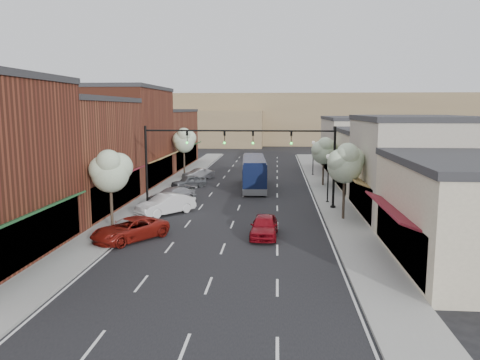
% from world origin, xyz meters
% --- Properties ---
extents(ground, '(160.00, 160.00, 0.00)m').
position_xyz_m(ground, '(0.00, 0.00, 0.00)').
color(ground, black).
rests_on(ground, ground).
extents(sidewalk_left, '(2.80, 73.00, 0.15)m').
position_xyz_m(sidewalk_left, '(-8.40, 18.50, 0.07)').
color(sidewalk_left, gray).
rests_on(sidewalk_left, ground).
extents(sidewalk_right, '(2.80, 73.00, 0.15)m').
position_xyz_m(sidewalk_right, '(8.40, 18.50, 0.07)').
color(sidewalk_right, gray).
rests_on(sidewalk_right, ground).
extents(curb_left, '(0.25, 73.00, 0.17)m').
position_xyz_m(curb_left, '(-7.00, 18.50, 0.07)').
color(curb_left, gray).
rests_on(curb_left, ground).
extents(curb_right, '(0.25, 73.00, 0.17)m').
position_xyz_m(curb_right, '(7.00, 18.50, 0.07)').
color(curb_right, gray).
rests_on(curb_right, ground).
extents(bldg_left_midnear, '(10.14, 14.10, 9.40)m').
position_xyz_m(bldg_left_midnear, '(-14.23, 6.00, 4.66)').
color(bldg_left_midnear, brown).
rests_on(bldg_left_midnear, ground).
extents(bldg_left_midfar, '(10.14, 14.10, 10.90)m').
position_xyz_m(bldg_left_midfar, '(-14.24, 20.00, 5.40)').
color(bldg_left_midfar, brown).
rests_on(bldg_left_midfar, ground).
extents(bldg_left_far, '(10.14, 18.10, 8.40)m').
position_xyz_m(bldg_left_far, '(-14.22, 36.00, 4.16)').
color(bldg_left_far, brown).
rests_on(bldg_left_far, ground).
extents(bldg_right_near, '(9.14, 12.10, 5.90)m').
position_xyz_m(bldg_right_near, '(13.69, -6.00, 2.92)').
color(bldg_right_near, beige).
rests_on(bldg_right_near, ground).
extents(bldg_right_midnear, '(9.14, 12.10, 7.90)m').
position_xyz_m(bldg_right_midnear, '(13.72, 6.00, 3.91)').
color(bldg_right_midnear, '#B0A997').
rests_on(bldg_right_midnear, ground).
extents(bldg_right_midfar, '(9.14, 12.10, 6.40)m').
position_xyz_m(bldg_right_midfar, '(13.70, 18.00, 3.17)').
color(bldg_right_midfar, beige).
rests_on(bldg_right_midfar, ground).
extents(bldg_right_far, '(9.14, 16.10, 7.40)m').
position_xyz_m(bldg_right_far, '(13.71, 32.00, 3.66)').
color(bldg_right_far, '#B0A997').
rests_on(bldg_right_far, ground).
extents(hill_far, '(120.00, 30.00, 12.00)m').
position_xyz_m(hill_far, '(0.00, 90.00, 6.00)').
color(hill_far, '#7A6647').
rests_on(hill_far, ground).
extents(hill_near, '(50.00, 20.00, 8.00)m').
position_xyz_m(hill_near, '(-25.00, 78.00, 4.00)').
color(hill_near, '#7A6647').
rests_on(hill_near, ground).
extents(signal_mast_right, '(8.22, 0.46, 7.00)m').
position_xyz_m(signal_mast_right, '(5.62, 8.00, 4.62)').
color(signal_mast_right, black).
rests_on(signal_mast_right, ground).
extents(signal_mast_left, '(8.22, 0.46, 7.00)m').
position_xyz_m(signal_mast_left, '(-5.62, 8.00, 4.62)').
color(signal_mast_left, black).
rests_on(signal_mast_left, ground).
extents(tree_right_near, '(2.85, 2.65, 5.95)m').
position_xyz_m(tree_right_near, '(8.35, 3.94, 4.45)').
color(tree_right_near, '#47382B').
rests_on(tree_right_near, ground).
extents(tree_right_far, '(2.85, 2.65, 5.43)m').
position_xyz_m(tree_right_far, '(8.35, 19.94, 3.99)').
color(tree_right_far, '#47382B').
rests_on(tree_right_far, ground).
extents(tree_left_near, '(2.85, 2.65, 5.69)m').
position_xyz_m(tree_left_near, '(-8.25, -0.06, 4.22)').
color(tree_left_near, '#47382B').
rests_on(tree_left_near, ground).
extents(tree_left_far, '(2.85, 2.65, 6.13)m').
position_xyz_m(tree_left_far, '(-8.25, 25.94, 4.60)').
color(tree_left_far, '#47382B').
rests_on(tree_left_far, ground).
extents(lamp_post_near, '(0.44, 0.44, 4.44)m').
position_xyz_m(lamp_post_near, '(7.80, 10.50, 3.01)').
color(lamp_post_near, black).
rests_on(lamp_post_near, ground).
extents(lamp_post_far, '(0.44, 0.44, 4.44)m').
position_xyz_m(lamp_post_far, '(7.80, 28.00, 3.01)').
color(lamp_post_far, black).
rests_on(lamp_post_far, ground).
extents(coach_bus, '(3.07, 10.96, 3.31)m').
position_xyz_m(coach_bus, '(0.80, 18.08, 1.74)').
color(coach_bus, '#0D1636').
rests_on(coach_bus, ground).
extents(red_hatchback, '(1.90, 4.39, 1.47)m').
position_xyz_m(red_hatchback, '(2.43, -1.11, 0.74)').
color(red_hatchback, maroon).
rests_on(red_hatchback, ground).
extents(parked_car_a, '(4.96, 5.59, 1.44)m').
position_xyz_m(parked_car_a, '(-6.20, -2.61, 0.72)').
color(parked_car_a, maroon).
rests_on(parked_car_a, ground).
extents(parked_car_b, '(4.53, 4.93, 1.64)m').
position_xyz_m(parked_car_b, '(-5.66, 4.99, 0.82)').
color(parked_car_b, silver).
rests_on(parked_car_b, ground).
extents(parked_car_c, '(4.59, 4.97, 1.40)m').
position_xyz_m(parked_car_c, '(-6.20, 9.49, 0.70)').
color(parked_car_c, '#939398').
rests_on(parked_car_c, ground).
extents(parked_car_d, '(3.98, 3.69, 1.32)m').
position_xyz_m(parked_car_d, '(-6.20, 17.86, 0.66)').
color(parked_car_d, '#4F5256').
rests_on(parked_car_d, ground).
extents(parked_car_e, '(3.88, 3.51, 1.28)m').
position_xyz_m(parked_car_e, '(-6.20, 24.01, 0.64)').
color(parked_car_e, '#99999E').
rests_on(parked_car_e, ground).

